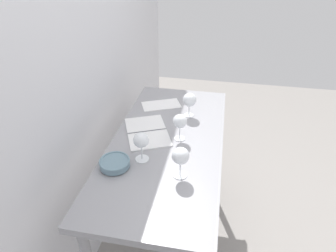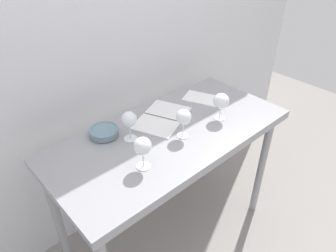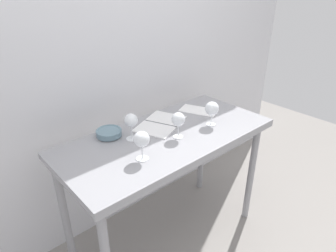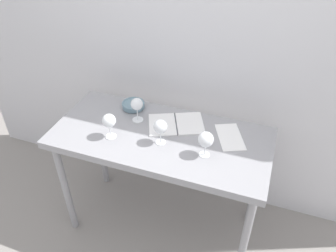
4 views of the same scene
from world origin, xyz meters
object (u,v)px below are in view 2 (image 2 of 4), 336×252
wine_glass_near_right (221,102)px  wine_glass_near_left (142,147)px  wine_glass_near_center (183,118)px  tasting_bowl (104,132)px  open_notebook (162,118)px  tasting_sheet_upper (205,99)px  wine_glass_far_left (129,120)px

wine_glass_near_right → wine_glass_near_left: size_ratio=0.98×
wine_glass_near_center → tasting_bowl: wine_glass_near_center is taller
open_notebook → tasting_sheet_upper: 0.36m
wine_glass_near_left → tasting_bowl: 0.36m
wine_glass_near_left → wine_glass_near_right: bearing=3.1°
wine_glass_far_left → wine_glass_near_right: (0.51, -0.19, -0.01)m
open_notebook → tasting_sheet_upper: open_notebook is taller
wine_glass_far_left → open_notebook: 0.29m
wine_glass_far_left → wine_glass_near_right: 0.55m
wine_glass_near_center → tasting_bowl: bearing=137.3°
open_notebook → tasting_sheet_upper: size_ratio=1.58×
tasting_bowl → wine_glass_far_left: bearing=-54.5°
wine_glass_near_center → wine_glass_near_left: (-0.32, -0.05, 0.00)m
wine_glass_near_left → open_notebook: wine_glass_near_left is taller
wine_glass_near_right → tasting_bowl: wine_glass_near_right is taller
wine_glass_near_right → open_notebook: (-0.25, 0.23, -0.11)m
wine_glass_near_center → tasting_sheet_upper: wine_glass_near_center is taller
tasting_sheet_upper → tasting_bowl: bearing=148.1°
wine_glass_far_left → wine_glass_near_center: size_ratio=1.02×
wine_glass_near_right → wine_glass_far_left: bearing=159.8°
wine_glass_far_left → wine_glass_near_center: (0.23, -0.17, -0.00)m
tasting_bowl → wine_glass_near_right: bearing=-27.4°
wine_glass_far_left → tasting_bowl: (-0.09, 0.12, -0.10)m
wine_glass_near_center → open_notebook: (0.03, 0.21, -0.11)m
wine_glass_near_center → wine_glass_near_left: bearing=-170.6°
wine_glass_near_center → open_notebook: size_ratio=0.39×
wine_glass_far_left → tasting_sheet_upper: bearing=2.5°
wine_glass_far_left → tasting_bowl: wine_glass_far_left is taller
wine_glass_near_right → wine_glass_near_left: (-0.60, -0.03, 0.01)m
wine_glass_near_center → wine_glass_near_left: 0.32m
wine_glass_far_left → open_notebook: size_ratio=0.40×
open_notebook → tasting_sheet_upper: (0.36, -0.01, -0.00)m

